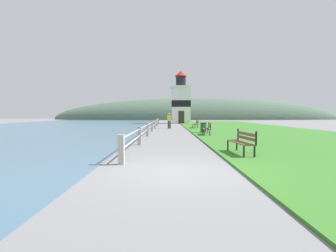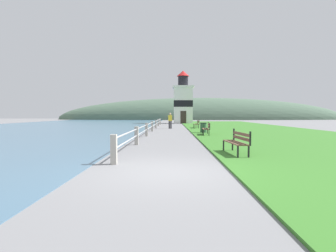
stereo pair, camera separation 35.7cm
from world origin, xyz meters
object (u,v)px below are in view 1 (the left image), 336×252
(park_bench_far, at_px, (197,123))
(person_strolling, at_px, (170,120))
(park_bench_midway, at_px, (208,128))
(lighthouse, at_px, (182,102))
(trash_bin, at_px, (204,128))
(park_bench_near, at_px, (243,141))

(park_bench_far, relative_size, person_strolling, 1.13)
(park_bench_midway, bearing_deg, lighthouse, -83.77)
(lighthouse, distance_m, person_strolling, 15.70)
(person_strolling, xyz_separation_m, trash_bin, (2.69, -6.59, -0.47))
(park_bench_far, height_order, lighthouse, lighthouse)
(park_bench_near, bearing_deg, person_strolling, -86.02)
(park_bench_near, bearing_deg, lighthouse, -93.33)
(park_bench_far, bearing_deg, trash_bin, 89.13)
(park_bench_midway, bearing_deg, trash_bin, -85.67)
(trash_bin, bearing_deg, park_bench_near, -90.28)
(park_bench_near, xyz_separation_m, park_bench_midway, (0.05, 8.93, 0.00))
(park_bench_midway, relative_size, lighthouse, 0.22)
(park_bench_near, distance_m, person_strolling, 17.85)
(park_bench_far, xyz_separation_m, trash_bin, (-0.12, -6.83, -0.12))
(park_bench_near, relative_size, park_bench_midway, 0.99)
(park_bench_midway, bearing_deg, person_strolling, -68.40)
(park_bench_far, bearing_deg, lighthouse, -86.62)
(park_bench_midway, xyz_separation_m, trash_bin, (0.01, 2.13, -0.12))
(trash_bin, bearing_deg, park_bench_midway, -90.17)
(park_bench_midway, distance_m, trash_bin, 2.13)
(park_bench_near, relative_size, trash_bin, 2.20)
(park_bench_midway, distance_m, person_strolling, 9.13)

